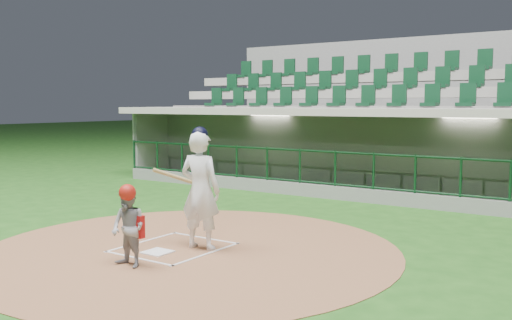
{
  "coord_description": "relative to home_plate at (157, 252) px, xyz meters",
  "views": [
    {
      "loc": [
        6.66,
        -7.52,
        2.5
      ],
      "look_at": [
        -0.24,
        2.6,
        1.3
      ],
      "focal_mm": 40.0,
      "sensor_mm": 36.0,
      "label": 1
    }
  ],
  "objects": [
    {
      "name": "dugout_structure",
      "position": [
        0.1,
        8.53,
        0.94
      ],
      "size": [
        16.4,
        3.7,
        3.0
      ],
      "color": "slate",
      "rests_on": "ground"
    },
    {
      "name": "batter_box_chalk",
      "position": [
        0.0,
        0.4,
        -0.0
      ],
      "size": [
        1.55,
        1.8,
        0.01
      ],
      "color": "white",
      "rests_on": "ground"
    },
    {
      "name": "ground",
      "position": [
        0.0,
        0.7,
        -0.02
      ],
      "size": [
        120.0,
        120.0,
        0.0
      ],
      "primitive_type": "plane",
      "color": "#1D4F16",
      "rests_on": "ground"
    },
    {
      "name": "home_plate",
      "position": [
        0.0,
        0.0,
        0.0
      ],
      "size": [
        0.43,
        0.43,
        0.02
      ],
      "primitive_type": "cube",
      "color": "white",
      "rests_on": "dirt_circle"
    },
    {
      "name": "catcher",
      "position": [
        0.23,
        -0.85,
        0.62
      ],
      "size": [
        0.62,
        0.5,
        1.28
      ],
      "color": "#97979C",
      "rests_on": "dirt_circle"
    },
    {
      "name": "batter",
      "position": [
        0.42,
        0.63,
        1.04
      ],
      "size": [
        0.94,
        0.94,
        2.11
      ],
      "color": "white",
      "rests_on": "dirt_circle"
    },
    {
      "name": "dirt_circle",
      "position": [
        0.3,
        0.5,
        -0.02
      ],
      "size": [
        7.2,
        7.2,
        0.01
      ],
      "primitive_type": "cylinder",
      "color": "brown",
      "rests_on": "ground"
    },
    {
      "name": "seating_deck",
      "position": [
        0.0,
        11.61,
        1.4
      ],
      "size": [
        17.0,
        6.72,
        5.15
      ],
      "color": "slate",
      "rests_on": "ground"
    }
  ]
}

